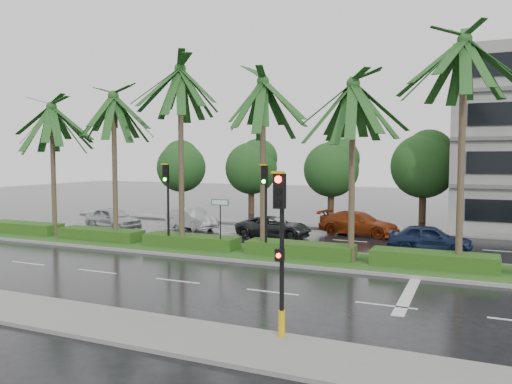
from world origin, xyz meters
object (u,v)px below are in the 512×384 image
at_px(car_darkgrey, 274,227).
at_px(car_blue, 429,238).
at_px(car_white, 192,218).
at_px(signal_median_left, 167,193).
at_px(signal_near, 281,247).
at_px(street_sign, 220,212).
at_px(car_red, 359,223).
at_px(car_silver, 113,219).

relative_size(car_darkgrey, car_blue, 1.10).
relative_size(car_white, car_darkgrey, 0.94).
bearing_deg(signal_median_left, car_darkgrey, 60.38).
relative_size(signal_near, car_blue, 1.06).
bearing_deg(signal_near, signal_median_left, 135.91).
bearing_deg(street_sign, car_red, 60.64).
bearing_deg(car_blue, car_silver, 87.00).
distance_m(car_white, car_darkgrey, 6.61).
bearing_deg(signal_near, car_red, 96.09).
distance_m(car_silver, car_white, 5.20).
distance_m(signal_near, street_sign, 12.11).
relative_size(car_silver, car_blue, 1.06).
bearing_deg(street_sign, car_silver, 156.45).
bearing_deg(street_sign, signal_median_left, -176.53).
height_order(street_sign, car_red, street_sign).
bearing_deg(car_darkgrey, car_red, -61.03).
bearing_deg(car_darkgrey, car_white, 75.50).
xyz_separation_m(signal_median_left, car_darkgrey, (3.50, 6.16, -2.37)).
relative_size(car_silver, car_white, 1.03).
distance_m(signal_near, car_red, 18.95).
height_order(street_sign, car_silver, street_sign).
bearing_deg(car_white, car_blue, -75.26).
distance_m(signal_near, car_silver, 22.76).
xyz_separation_m(street_sign, car_silver, (-10.50, 4.58, -1.38)).
bearing_deg(car_red, signal_near, -163.87).
bearing_deg(car_silver, street_sign, -100.19).
bearing_deg(car_darkgrey, street_sign, 171.26).
xyz_separation_m(signal_median_left, street_sign, (3.00, 0.18, -0.87)).
bearing_deg(signal_near, street_sign, 125.34).
height_order(signal_median_left, car_white, signal_median_left).
relative_size(car_silver, car_red, 0.87).
height_order(signal_median_left, street_sign, signal_median_left).
xyz_separation_m(car_darkgrey, car_blue, (9.00, -1.18, 0.07)).
distance_m(car_red, car_blue, 6.09).
relative_size(car_darkgrey, car_red, 0.90).
bearing_deg(car_blue, car_red, 44.08).
distance_m(signal_median_left, car_silver, 9.16).
xyz_separation_m(signal_median_left, car_blue, (12.50, 4.97, -2.30)).
bearing_deg(car_blue, street_sign, 113.15).
bearing_deg(signal_near, car_silver, 140.46).
bearing_deg(car_darkgrey, signal_near, -161.65).
bearing_deg(street_sign, car_darkgrey, 85.21).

